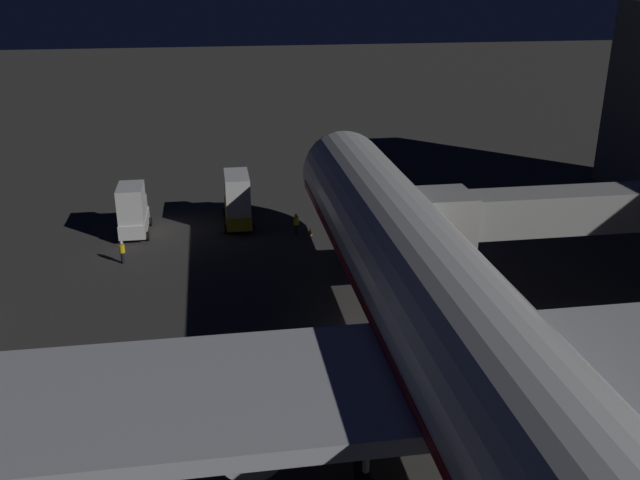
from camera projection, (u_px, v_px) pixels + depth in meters
ground_plane at (391, 338)px, 39.23m from camera, size 320.00×320.00×0.00m
airliner_at_gate at (487, 381)px, 25.21m from camera, size 48.15×63.12×19.58m
jet_bridge at (549, 212)px, 42.51m from camera, size 19.95×3.40×7.16m
ops_van at (237, 199)px, 55.92m from camera, size 2.36×5.93×4.39m
catering_truck at (133, 210)px, 53.83m from camera, size 2.36×4.76×4.10m
ground_crew_marshaller_fwd at (122, 251)px, 48.88m from camera, size 0.40×0.40×1.70m
ground_crew_by_tug at (296, 223)px, 54.20m from camera, size 0.40×0.40×1.73m
traffic_cone_nose_port at (365, 229)px, 55.01m from camera, size 0.36×0.36×0.55m
traffic_cone_nose_starboard at (310, 232)px, 54.36m from camera, size 0.36×0.36×0.55m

